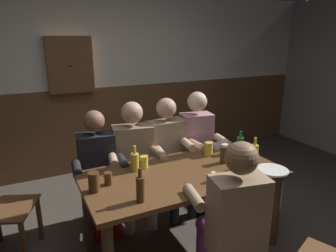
% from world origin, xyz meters
% --- Properties ---
extents(back_wall_upper, '(6.63, 0.12, 1.26)m').
position_xyz_m(back_wall_upper, '(0.00, 2.28, 1.81)').
color(back_wall_upper, silver).
extents(back_wall_wainscot, '(6.63, 0.12, 1.18)m').
position_xyz_m(back_wall_wainscot, '(0.00, 2.28, 0.59)').
color(back_wall_wainscot, brown).
rests_on(back_wall_wainscot, ground_plane).
extents(dining_table, '(1.70, 0.84, 0.73)m').
position_xyz_m(dining_table, '(0.00, 0.19, 0.63)').
color(dining_table, brown).
rests_on(dining_table, ground_plane).
extents(person_0, '(0.52, 0.55, 1.18)m').
position_xyz_m(person_0, '(-0.58, 0.84, 0.65)').
color(person_0, black).
rests_on(person_0, ground_plane).
extents(person_1, '(0.59, 0.58, 1.23)m').
position_xyz_m(person_1, '(-0.20, 0.84, 0.68)').
color(person_1, '#997F60').
rests_on(person_1, ground_plane).
extents(person_2, '(0.55, 0.54, 1.23)m').
position_xyz_m(person_2, '(0.19, 0.83, 0.68)').
color(person_2, '#997F60').
rests_on(person_2, ground_plane).
extents(person_3, '(0.52, 0.56, 1.27)m').
position_xyz_m(person_3, '(0.56, 0.83, 0.70)').
color(person_3, '#B78493').
rests_on(person_3, ground_plane).
extents(person_4, '(0.55, 0.57, 1.24)m').
position_xyz_m(person_4, '(0.01, -0.47, 0.68)').
color(person_4, '#997F60').
rests_on(person_4, ground_plane).
extents(table_candle, '(0.04, 0.04, 0.08)m').
position_xyz_m(table_candle, '(0.13, -0.07, 0.77)').
color(table_candle, '#F9E08C').
rests_on(table_candle, dining_table).
extents(condiment_caddy, '(0.14, 0.10, 0.05)m').
position_xyz_m(condiment_caddy, '(0.61, 0.53, 0.76)').
color(condiment_caddy, '#B2B7BC').
rests_on(condiment_caddy, dining_table).
extents(plate_0, '(0.27, 0.27, 0.01)m').
position_xyz_m(plate_0, '(0.70, -0.13, 0.74)').
color(plate_0, white).
rests_on(plate_0, dining_table).
extents(bottle_0, '(0.06, 0.06, 0.25)m').
position_xyz_m(bottle_0, '(-0.50, -0.09, 0.83)').
color(bottle_0, '#593314').
rests_on(bottle_0, dining_table).
extents(bottle_1, '(0.07, 0.07, 0.23)m').
position_xyz_m(bottle_1, '(0.72, 0.33, 0.82)').
color(bottle_1, '#195923').
rests_on(bottle_1, dining_table).
extents(bottle_2, '(0.07, 0.07, 0.26)m').
position_xyz_m(bottle_2, '(0.65, 0.04, 0.83)').
color(bottle_2, gold).
rests_on(bottle_2, dining_table).
extents(bottle_3, '(0.07, 0.07, 0.23)m').
position_xyz_m(bottle_3, '(-0.36, 0.40, 0.82)').
color(bottle_3, gold).
rests_on(bottle_3, dining_table).
extents(pint_glass_0, '(0.07, 0.07, 0.16)m').
position_xyz_m(pint_glass_0, '(0.43, 0.20, 0.81)').
color(pint_glass_0, '#4C2D19').
rests_on(pint_glass_0, dining_table).
extents(pint_glass_1, '(0.07, 0.07, 0.11)m').
position_xyz_m(pint_glass_1, '(-0.27, 0.42, 0.79)').
color(pint_glass_1, '#E5C64C').
rests_on(pint_glass_1, dining_table).
extents(pint_glass_2, '(0.07, 0.07, 0.10)m').
position_xyz_m(pint_glass_2, '(0.57, 0.36, 0.79)').
color(pint_glass_2, white).
rests_on(pint_glass_2, dining_table).
extents(pint_glass_3, '(0.08, 0.08, 0.15)m').
position_xyz_m(pint_glass_3, '(-0.76, 0.19, 0.81)').
color(pint_glass_3, '#4C2D19').
rests_on(pint_glass_3, dining_table).
extents(pint_glass_4, '(0.06, 0.06, 0.10)m').
position_xyz_m(pint_glass_4, '(-0.63, 0.25, 0.79)').
color(pint_glass_4, '#4C2D19').
rests_on(pint_glass_4, dining_table).
extents(pint_glass_5, '(0.08, 0.08, 0.13)m').
position_xyz_m(pint_glass_5, '(0.41, 0.41, 0.80)').
color(pint_glass_5, '#E5C64C').
rests_on(pint_glass_5, dining_table).
extents(wall_dart_cabinet, '(0.56, 0.15, 0.70)m').
position_xyz_m(wall_dart_cabinet, '(-0.55, 2.15, 1.51)').
color(wall_dart_cabinet, brown).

